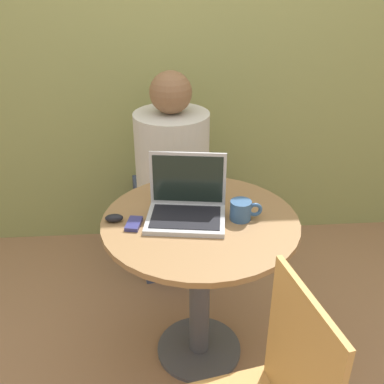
% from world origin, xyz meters
% --- Properties ---
extents(ground_plane, '(12.00, 12.00, 0.00)m').
position_xyz_m(ground_plane, '(0.00, 0.00, 0.00)').
color(ground_plane, '#9E704C').
extents(back_wall, '(7.00, 0.05, 2.60)m').
position_xyz_m(back_wall, '(0.00, 1.09, 1.30)').
color(back_wall, '#939956').
rests_on(back_wall, ground_plane).
extents(round_table, '(0.81, 0.81, 0.74)m').
position_xyz_m(round_table, '(0.00, 0.00, 0.55)').
color(round_table, '#4C4C51').
rests_on(round_table, ground_plane).
extents(laptop, '(0.35, 0.28, 0.25)m').
position_xyz_m(laptop, '(-0.05, 0.03, 0.80)').
color(laptop, '#B7B7BC').
rests_on(laptop, round_table).
extents(cell_phone, '(0.07, 0.11, 0.02)m').
position_xyz_m(cell_phone, '(-0.27, -0.03, 0.75)').
color(cell_phone, navy).
rests_on(cell_phone, round_table).
extents(computer_mouse, '(0.07, 0.04, 0.03)m').
position_xyz_m(computer_mouse, '(-0.35, 0.01, 0.76)').
color(computer_mouse, black).
rests_on(computer_mouse, round_table).
extents(coffee_cup, '(0.13, 0.09, 0.08)m').
position_xyz_m(coffee_cup, '(0.17, -0.01, 0.78)').
color(coffee_cup, '#335684').
rests_on(coffee_cup, round_table).
extents(person_seated, '(0.46, 0.64, 1.19)m').
position_xyz_m(person_seated, '(-0.10, 0.74, 0.49)').
color(person_seated, '#3D4766').
rests_on(person_seated, ground_plane).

